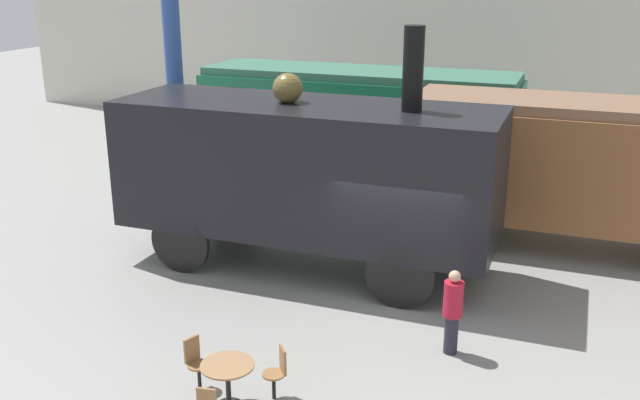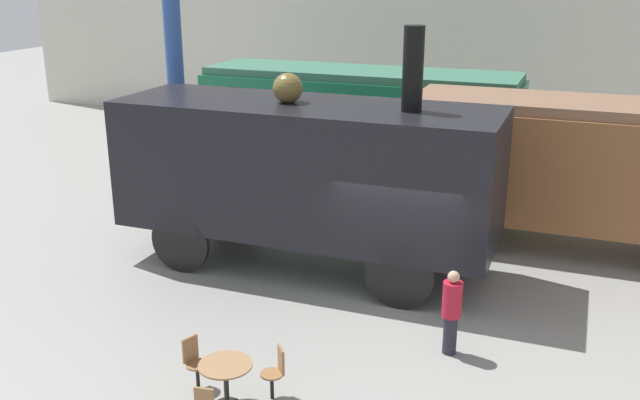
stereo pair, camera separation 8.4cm
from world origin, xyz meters
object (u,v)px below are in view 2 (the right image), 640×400
Objects in this scene: streamlined_locomotive at (382,113)px; passenger_coach_wooden at (579,162)px; visitor_person at (452,310)px; steam_locomotive at (307,168)px; cafe_chair_0 at (276,369)px; cafe_table_near at (226,374)px.

passenger_coach_wooden is at bearing -33.23° from streamlined_locomotive.
passenger_coach_wooden is 6.42m from visitor_person.
streamlined_locomotive is 10.86m from visitor_person.
steam_locomotive is 9.46× the size of cafe_chair_0.
steam_locomotive is at bearing -86.49° from streamlined_locomotive.
cafe_chair_0 is at bearing 38.28° from cafe_table_near.
steam_locomotive is 9.98× the size of cafe_table_near.
visitor_person is at bearing -106.06° from passenger_coach_wooden.
streamlined_locomotive is 13.63× the size of cafe_chair_0.
cafe_chair_0 is at bearing -134.14° from visitor_person.
cafe_chair_0 is at bearing -115.52° from passenger_coach_wooden.
streamlined_locomotive is 1.44× the size of steam_locomotive.
passenger_coach_wooden is 9.42m from cafe_chair_0.
cafe_chair_0 is (-4.00, -8.38, -1.58)m from passenger_coach_wooden.
cafe_chair_0 is at bearing -73.37° from steam_locomotive.
cafe_table_near is at bearing -80.96° from steam_locomotive.
steam_locomotive is (0.45, -7.30, 0.21)m from streamlined_locomotive.
passenger_coach_wooden reaches higher than visitor_person.
steam_locomotive reaches higher than cafe_chair_0.
steam_locomotive is 5.29× the size of visitor_person.
streamlined_locomotive is at bearing 112.86° from visitor_person.
cafe_table_near is 0.95× the size of cafe_chair_0.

